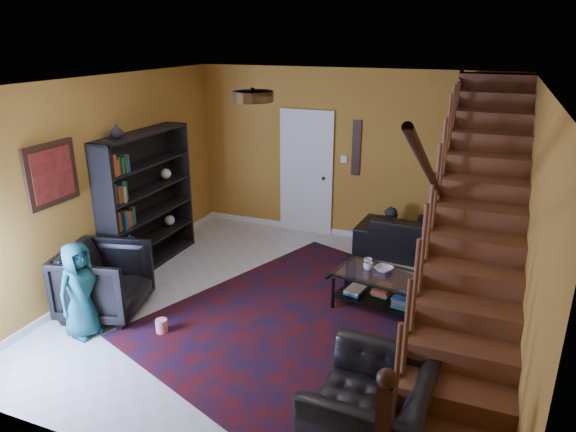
% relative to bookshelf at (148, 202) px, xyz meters
% --- Properties ---
extents(floor, '(5.50, 5.50, 0.00)m').
position_rel_bookshelf_xyz_m(floor, '(2.40, -0.60, -0.96)').
color(floor, beige).
rests_on(floor, ground).
extents(room, '(5.50, 5.50, 5.50)m').
position_rel_bookshelf_xyz_m(room, '(1.07, 0.73, -0.91)').
color(room, '#B17B27').
rests_on(room, ground).
extents(staircase, '(0.95, 5.02, 3.18)m').
position_rel_bookshelf_xyz_m(staircase, '(4.53, -0.60, 0.43)').
color(staircase, brown).
rests_on(staircase, floor).
extents(bookshelf, '(0.35, 1.80, 2.00)m').
position_rel_bookshelf_xyz_m(bookshelf, '(0.00, 0.00, 0.00)').
color(bookshelf, black).
rests_on(bookshelf, floor).
extents(door, '(0.82, 0.05, 2.05)m').
position_rel_bookshelf_xyz_m(door, '(1.70, 2.12, 0.06)').
color(door, silver).
rests_on(door, floor).
extents(framed_picture, '(0.04, 0.74, 0.74)m').
position_rel_bookshelf_xyz_m(framed_picture, '(-0.17, -1.50, 0.79)').
color(framed_picture, maroon).
rests_on(framed_picture, room).
extents(wall_hanging, '(0.14, 0.03, 0.90)m').
position_rel_bookshelf_xyz_m(wall_hanging, '(2.55, 2.13, 0.59)').
color(wall_hanging, black).
rests_on(wall_hanging, room).
extents(ceiling_fixture, '(0.40, 0.40, 0.10)m').
position_rel_bookshelf_xyz_m(ceiling_fixture, '(2.40, -1.40, 1.78)').
color(ceiling_fixture, '#3F2814').
rests_on(ceiling_fixture, room).
extents(rug, '(4.51, 4.78, 0.02)m').
position_rel_bookshelf_xyz_m(rug, '(2.91, -0.74, -0.95)').
color(rug, '#3E0B0B').
rests_on(rug, floor).
extents(sofa, '(2.31, 1.05, 0.66)m').
position_rel_bookshelf_xyz_m(sofa, '(3.90, 1.70, -0.64)').
color(sofa, black).
rests_on(sofa, floor).
extents(armchair_left, '(1.14, 1.12, 0.86)m').
position_rel_bookshelf_xyz_m(armchair_left, '(0.35, -1.45, -0.53)').
color(armchair_left, black).
rests_on(armchair_left, floor).
extents(armchair_right, '(1.01, 1.14, 0.71)m').
position_rel_bookshelf_xyz_m(armchair_right, '(3.90, -2.38, -0.61)').
color(armchair_right, black).
rests_on(armchair_right, floor).
extents(person_adult_a, '(0.47, 0.34, 1.20)m').
position_rel_bookshelf_xyz_m(person_adult_a, '(3.25, 1.75, -0.81)').
color(person_adult_a, black).
rests_on(person_adult_a, sofa).
extents(person_adult_b, '(0.55, 0.43, 1.14)m').
position_rel_bookshelf_xyz_m(person_adult_b, '(3.74, 1.75, -0.85)').
color(person_adult_b, black).
rests_on(person_adult_b, sofa).
extents(person_child, '(0.47, 0.62, 1.14)m').
position_rel_bookshelf_xyz_m(person_child, '(0.45, -1.94, -0.39)').
color(person_child, '#1A5866').
rests_on(person_child, armchair_left).
extents(coffee_table, '(1.28, 0.91, 0.45)m').
position_rel_bookshelf_xyz_m(coffee_table, '(3.50, -0.03, -0.71)').
color(coffee_table, black).
rests_on(coffee_table, floor).
extents(cup_a, '(0.13, 0.13, 0.10)m').
position_rel_bookshelf_xyz_m(cup_a, '(3.30, 0.04, -0.47)').
color(cup_a, '#999999').
rests_on(cup_a, coffee_table).
extents(cup_b, '(0.13, 0.13, 0.10)m').
position_rel_bookshelf_xyz_m(cup_b, '(3.27, 0.16, -0.47)').
color(cup_b, '#999999').
rests_on(cup_b, coffee_table).
extents(bowl, '(0.29, 0.29, 0.05)m').
position_rel_bookshelf_xyz_m(bowl, '(3.49, 0.08, -0.49)').
color(bowl, '#999999').
rests_on(bowl, coffee_table).
extents(vase, '(0.18, 0.18, 0.19)m').
position_rel_bookshelf_xyz_m(vase, '(-0.00, -0.50, 1.13)').
color(vase, '#999999').
rests_on(vase, bookshelf).
extents(popcorn_bucket, '(0.18, 0.18, 0.16)m').
position_rel_bookshelf_xyz_m(popcorn_bucket, '(1.26, -1.60, -0.87)').
color(popcorn_bucket, red).
rests_on(popcorn_bucket, rug).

